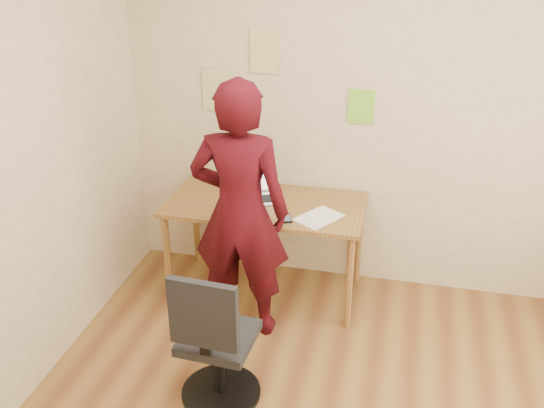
% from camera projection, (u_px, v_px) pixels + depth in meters
% --- Properties ---
extents(room, '(3.58, 3.58, 2.78)m').
position_uv_depth(room, '(331.00, 225.00, 2.68)').
color(room, brown).
rests_on(room, ground).
extents(desk, '(1.40, 0.70, 0.74)m').
position_uv_depth(desk, '(266.00, 214.00, 4.33)').
color(desk, olive).
rests_on(desk, ground).
extents(laptop, '(0.40, 0.38, 0.23)m').
position_uv_depth(laptop, '(256.00, 192.00, 4.35)').
color(laptop, '#BABAC1').
rests_on(laptop, desk).
extents(paper_sheet, '(0.35, 0.38, 0.00)m').
position_uv_depth(paper_sheet, '(319.00, 217.00, 4.09)').
color(paper_sheet, white).
rests_on(paper_sheet, desk).
extents(phone, '(0.11, 0.14, 0.01)m').
position_uv_depth(phone, '(286.00, 218.00, 4.06)').
color(phone, black).
rests_on(phone, desk).
extents(wall_note_left, '(0.21, 0.00, 0.30)m').
position_uv_depth(wall_note_left, '(216.00, 90.00, 4.40)').
color(wall_note_left, '#D4C97F').
rests_on(wall_note_left, room).
extents(wall_note_mid, '(0.21, 0.00, 0.30)m').
position_uv_depth(wall_note_mid, '(265.00, 52.00, 4.19)').
color(wall_note_mid, '#D4C97F').
rests_on(wall_note_mid, room).
extents(wall_note_right, '(0.18, 0.00, 0.24)m').
position_uv_depth(wall_note_right, '(361.00, 107.00, 4.20)').
color(wall_note_right, '#80D930').
rests_on(wall_note_right, room).
extents(office_chair, '(0.47, 0.47, 0.91)m').
position_uv_depth(office_chair, '(215.00, 348.00, 3.40)').
color(office_chair, black).
rests_on(office_chair, ground).
extents(person, '(0.65, 0.44, 1.75)m').
position_uv_depth(person, '(240.00, 212.00, 3.86)').
color(person, '#3A070F').
rests_on(person, ground).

